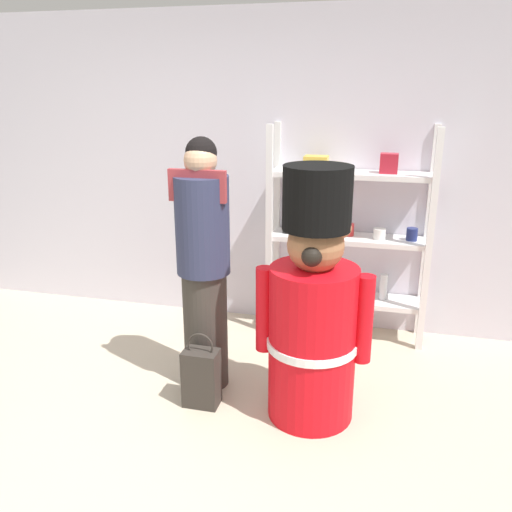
{
  "coord_description": "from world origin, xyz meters",
  "views": [
    {
      "loc": [
        0.99,
        -2.18,
        2.01
      ],
      "look_at": [
        0.24,
        0.85,
        1.0
      ],
      "focal_mm": 37.28,
      "sensor_mm": 36.0,
      "label": 1
    }
  ],
  "objects_px": {
    "person_shopper": "(204,264)",
    "shopping_bag": "(201,377)",
    "teddy_bear_guard": "(313,314)",
    "merchandise_shelf": "(348,233)"
  },
  "relations": [
    {
      "from": "teddy_bear_guard",
      "to": "person_shopper",
      "type": "relative_size",
      "value": 0.93
    },
    {
      "from": "merchandise_shelf",
      "to": "person_shopper",
      "type": "bearing_deg",
      "value": -129.81
    },
    {
      "from": "person_shopper",
      "to": "shopping_bag",
      "type": "relative_size",
      "value": 3.33
    },
    {
      "from": "teddy_bear_guard",
      "to": "merchandise_shelf",
      "type": "bearing_deg",
      "value": 85.38
    },
    {
      "from": "merchandise_shelf",
      "to": "shopping_bag",
      "type": "xyz_separation_m",
      "value": [
        -0.8,
        -1.3,
        -0.68
      ]
    },
    {
      "from": "teddy_bear_guard",
      "to": "shopping_bag",
      "type": "height_order",
      "value": "teddy_bear_guard"
    },
    {
      "from": "person_shopper",
      "to": "shopping_bag",
      "type": "distance_m",
      "value": 0.73
    },
    {
      "from": "person_shopper",
      "to": "shopping_bag",
      "type": "xyz_separation_m",
      "value": [
        0.06,
        -0.27,
        -0.68
      ]
    },
    {
      "from": "merchandise_shelf",
      "to": "person_shopper",
      "type": "distance_m",
      "value": 1.34
    },
    {
      "from": "merchandise_shelf",
      "to": "person_shopper",
      "type": "height_order",
      "value": "merchandise_shelf"
    }
  ]
}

